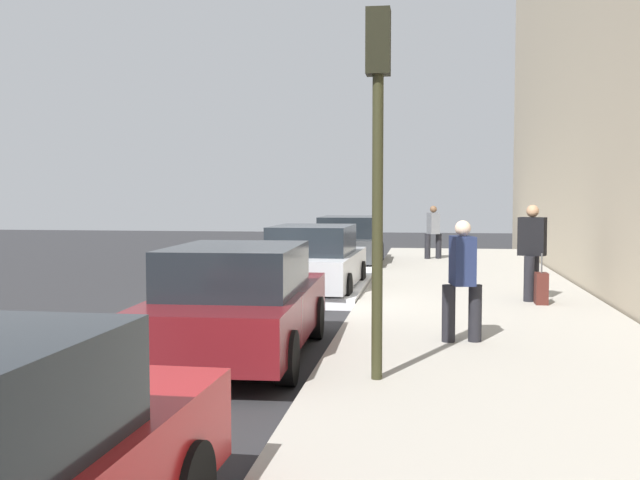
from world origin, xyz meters
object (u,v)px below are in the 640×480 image
parked_car_maroon (239,302)px  pedestrian_grey_coat (433,230)px  rolling_suitcase (541,288)px  parked_car_charcoal (349,242)px  pedestrian_black_coat (532,249)px  pedestrian_navy_coat (462,277)px  traffic_light_pole (378,129)px  parked_car_silver (314,261)px

parked_car_maroon → pedestrian_grey_coat: 14.35m
rolling_suitcase → parked_car_charcoal: bearing=28.6°
pedestrian_black_coat → rolling_suitcase: bearing=-168.2°
pedestrian_grey_coat → rolling_suitcase: size_ratio=1.76×
pedestrian_navy_coat → rolling_suitcase: (3.77, -1.62, -0.60)m
rolling_suitcase → pedestrian_grey_coat: bearing=11.2°
pedestrian_black_coat → rolling_suitcase: (-0.52, -0.11, -0.68)m
pedestrian_black_coat → pedestrian_navy_coat: bearing=160.6°
pedestrian_black_coat → pedestrian_grey_coat: (9.00, 1.78, -0.09)m
parked_car_maroon → pedestrian_navy_coat: size_ratio=2.73×
pedestrian_grey_coat → rolling_suitcase: pedestrian_grey_coat is taller
parked_car_maroon → rolling_suitcase: bearing=-44.9°
traffic_light_pole → parked_car_charcoal: bearing=7.0°
rolling_suitcase → pedestrian_navy_coat: bearing=156.8°
parked_car_maroon → pedestrian_grey_coat: size_ratio=2.76×
pedestrian_black_coat → rolling_suitcase: size_ratio=1.94×
traffic_light_pole → parked_car_maroon: bearing=53.1°
pedestrian_navy_coat → rolling_suitcase: bearing=-23.2°
parked_car_charcoal → rolling_suitcase: bearing=-151.4°
parked_car_maroon → rolling_suitcase: (4.58, -4.55, -0.31)m
parked_car_charcoal → rolling_suitcase: parked_car_charcoal is taller
rolling_suitcase → parked_car_maroon: bearing=135.1°
parked_car_silver → parked_car_maroon: bearing=179.3°
parked_car_maroon → pedestrian_black_coat: size_ratio=2.51×
pedestrian_black_coat → parked_car_silver: bearing=75.8°
parked_car_silver → rolling_suitcase: bearing=-109.9°
traffic_light_pole → pedestrian_grey_coat: bearing=-2.8°
parked_car_maroon → pedestrian_grey_coat: pedestrian_grey_coat is taller
pedestrian_navy_coat → pedestrian_black_coat: bearing=-19.4°
pedestrian_black_coat → traffic_light_pole: (-6.53, 2.53, 1.76)m
pedestrian_grey_coat → rolling_suitcase: 9.72m
traffic_light_pole → rolling_suitcase: 7.01m
parked_car_silver → pedestrian_navy_coat: size_ratio=2.54×
parked_car_silver → pedestrian_navy_coat: bearing=-152.1°
parked_car_maroon → traffic_light_pole: traffic_light_pole is taller
parked_car_charcoal → traffic_light_pole: size_ratio=1.12×
parked_car_maroon → parked_car_charcoal: 12.59m
pedestrian_grey_coat → traffic_light_pole: bearing=177.2°
pedestrian_grey_coat → rolling_suitcase: (-9.52, -1.88, -0.59)m
parked_car_maroon → rolling_suitcase: size_ratio=4.86×
parked_car_silver → pedestrian_black_coat: bearing=-104.2°
parked_car_maroon → parked_car_charcoal: bearing=-0.8°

